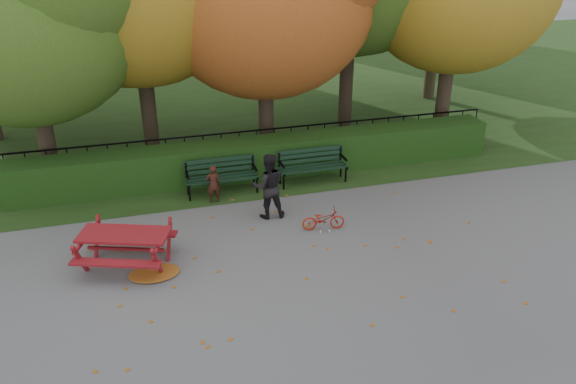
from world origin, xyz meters
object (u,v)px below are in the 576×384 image
object	(u,v)px
adult	(268,186)
bicycle	(323,219)
tree_a	(32,3)
bench_right	(312,163)
picnic_table	(125,240)
bench_left	(221,174)
child	(213,184)

from	to	relation	value
adult	bicycle	world-z (taller)	adult
tree_a	bench_right	size ratio (longest dim) A/B	4.16
bench_right	tree_a	bearing A→B (deg)	163.39
picnic_table	bicycle	xyz separation A→B (m)	(4.24, 0.32, -0.33)
adult	bench_right	bearing A→B (deg)	-130.46
bicycle	bench_left	bearing A→B (deg)	44.19
bench_right	child	distance (m)	2.73
bicycle	child	bearing A→B (deg)	54.52
picnic_table	adult	size ratio (longest dim) A/B	1.35
tree_a	adult	world-z (taller)	tree_a
tree_a	bench_left	xyz separation A→B (m)	(3.89, -1.88, -4.00)
tree_a	bench_left	world-z (taller)	tree_a
adult	child	bearing A→B (deg)	-39.88
bench_right	adult	size ratio (longest dim) A/B	1.16
bench_left	bench_right	bearing A→B (deg)	0.00
child	adult	world-z (taller)	adult
bench_right	adult	bearing A→B (deg)	-134.94
bench_right	child	world-z (taller)	child
picnic_table	child	bearing A→B (deg)	67.76
bench_left	tree_a	bearing A→B (deg)	154.24
picnic_table	child	world-z (taller)	child
tree_a	bicycle	size ratio (longest dim) A/B	7.87
adult	picnic_table	bearing A→B (deg)	25.70
child	bicycle	size ratio (longest dim) A/B	1.02
child	bicycle	bearing A→B (deg)	133.68
bench_left	adult	world-z (taller)	adult
bench_left	adult	bearing A→B (deg)	-62.56
tree_a	picnic_table	distance (m)	6.32
tree_a	bench_left	bearing A→B (deg)	-25.76
picnic_table	adult	xyz separation A→B (m)	(3.23, 1.25, 0.20)
adult	bicycle	size ratio (longest dim) A/B	1.64
tree_a	picnic_table	world-z (taller)	tree_a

